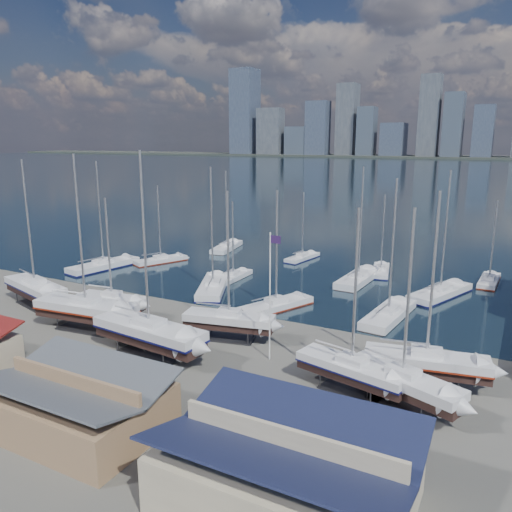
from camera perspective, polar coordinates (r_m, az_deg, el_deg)
The scene contains 31 objects.
ground at distance 49.54m, azimuth -5.89°, elevation -10.17°, with size 1400.00×1400.00×0.00m, color #605E59.
water at distance 349.21m, azimuth 23.83°, elevation 8.75°, with size 1400.00×600.00×0.40m, color #192C3B.
far_shore at distance 608.54m, azimuth 25.78°, elevation 10.06°, with size 1400.00×80.00×2.20m, color #2D332D.
skyline at distance 602.73m, azimuth 25.35°, elevation 13.71°, with size 639.14×43.80×107.69m.
shed_grey at distance 37.73m, azimuth -20.00°, elevation -15.14°, with size 12.60×8.40×4.17m.
shed_blue at distance 29.22m, azimuth 3.62°, elevation -22.70°, with size 13.65×9.45×4.71m.
sailboat_cradle_0 at distance 65.71m, azimuth -23.93°, elevation -3.40°, with size 11.25×5.78×17.40m.
sailboat_cradle_1 at distance 55.59m, azimuth -18.86°, elevation -5.80°, with size 11.68×4.39×18.25m.
sailboat_cradle_2 at distance 58.63m, azimuth -16.13°, elevation -4.87°, with size 8.34×3.14×13.49m.
sailboat_cradle_3 at distance 47.55m, azimuth -12.11°, elevation -8.54°, with size 11.97×4.39×18.71m.
sailboat_cradle_4 at distance 50.14m, azimuth -3.10°, elevation -7.34°, with size 9.39×4.40×14.88m.
sailboat_cradle_5 at distance 40.71m, azimuth 10.87°, elevation -12.61°, with size 9.40×4.50×14.74m.
sailboat_cradle_6 at distance 43.24m, azimuth 18.85°, elevation -11.45°, with size 10.13×4.48×15.84m.
sailboat_cradle_7 at distance 39.67m, azimuth 16.38°, elevation -13.62°, with size 9.46×5.69×15.02m.
sailboat_moored_0 at distance 81.05m, azimuth -17.01°, elevation -1.21°, with size 5.35×11.99×17.32m.
sailboat_moored_1 at distance 82.85m, azimuth -10.82°, elevation -0.56°, with size 5.85×8.98×13.08m.
sailboat_moored_2 at distance 91.23m, azimuth -3.36°, elevation 0.91°, with size 4.51×10.23×14.94m.
sailboat_moored_3 at distance 66.67m, azimuth -4.92°, elevation -3.70°, with size 7.70×11.67×17.03m.
sailboat_moored_4 at distance 71.66m, azimuth -2.61°, elevation -2.46°, with size 2.21×7.80×11.77m.
sailboat_moored_5 at distance 83.71m, azimuth 5.31°, elevation -0.24°, with size 3.50×8.20×11.88m.
sailboat_moored_6 at distance 59.32m, azimuth 2.32°, elevation -5.81°, with size 6.41×10.13×14.72m.
sailboat_moored_7 at distance 71.78m, azimuth 11.62°, elevation -2.69°, with size 3.77×11.32×16.85m.
sailboat_moored_8 at distance 77.19m, azimuth 14.07°, elevation -1.72°, with size 3.94×8.59×12.40m.
sailboat_moored_9 at distance 58.03m, azimuth 14.90°, elevation -6.68°, with size 4.10×11.09×16.36m.
sailboat_moored_10 at distance 68.04m, azimuth 20.29°, elevation -4.14°, with size 6.91×11.62×16.79m.
sailboat_moored_11 at distance 76.84m, azimuth 25.08°, elevation -2.65°, with size 2.68×8.23×12.16m.
car_a at distance 47.96m, azimuth -23.79°, elevation -11.07°, with size 1.84×4.57×1.56m, color gray.
car_b at distance 42.81m, azimuth -14.51°, elevation -13.41°, with size 1.49×4.26×1.40m, color gray.
car_c at distance 42.86m, azimuth -17.56°, elevation -13.62°, with size 2.25×4.88×1.36m, color gray.
car_d at distance 39.01m, azimuth -12.12°, elevation -16.12°, with size 1.83×4.49×1.30m, color gray.
flagpole at distance 44.12m, azimuth 1.70°, elevation -3.70°, with size 1.04×0.12×11.77m.
Camera 1 is at (25.52, -47.73, 19.48)m, focal length 35.00 mm.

